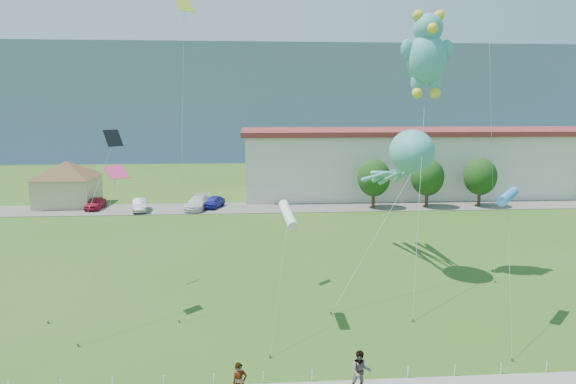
{
  "coord_description": "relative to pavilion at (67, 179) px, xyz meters",
  "views": [
    {
      "loc": [
        -3.41,
        -20.62,
        11.16
      ],
      "look_at": [
        -1.31,
        8.0,
        6.32
      ],
      "focal_mm": 32.0,
      "sensor_mm": 36.0,
      "label": 1
    }
  ],
  "objects": [
    {
      "name": "warehouse",
      "position": [
        50.0,
        6.0,
        1.1
      ],
      "size": [
        61.0,
        15.0,
        8.2
      ],
      "color": "beige",
      "rests_on": "ground"
    },
    {
      "name": "tree_near",
      "position": [
        34.0,
        -4.0,
        0.36
      ],
      "size": [
        3.6,
        3.6,
        5.47
      ],
      "color": "#3F2B19",
      "rests_on": "ground"
    },
    {
      "name": "small_kite_cyan",
      "position": [
        33.69,
        -33.73,
        3.51
      ],
      "size": [
        1.98,
        5.77,
        7.01
      ],
      "color": "#3185DD",
      "rests_on": "ground"
    },
    {
      "name": "parked_car_silver",
      "position": [
        8.75,
        -3.95,
        -2.3
      ],
      "size": [
        2.11,
        4.23,
        1.33
      ],
      "primitive_type": "imported",
      "rotation": [
        0.0,
        0.0,
        0.18
      ],
      "color": "#A9ABB0",
      "rests_on": "parking_strip"
    },
    {
      "name": "tree_mid",
      "position": [
        40.0,
        -4.0,
        0.36
      ],
      "size": [
        3.6,
        3.6,
        5.47
      ],
      "color": "#3F2B19",
      "rests_on": "ground"
    },
    {
      "name": "pedestrian_right",
      "position": [
        24.76,
        -40.35,
        -2.09
      ],
      "size": [
        0.85,
        0.68,
        1.67
      ],
      "primitive_type": "imported",
      "rotation": [
        0.0,
        0.0,
        -0.06
      ],
      "color": "gray",
      "rests_on": "sidewalk"
    },
    {
      "name": "pedestrian_left",
      "position": [
        20.07,
        -40.82,
        -2.12
      ],
      "size": [
        0.68,
        0.57,
        1.61
      ],
      "primitive_type": "imported",
      "rotation": [
        0.0,
        0.0,
        0.36
      ],
      "color": "gray",
      "rests_on": "sidewalk"
    },
    {
      "name": "parked_car_white",
      "position": [
        14.8,
        -3.46,
        -2.26
      ],
      "size": [
        2.86,
        5.15,
        1.41
      ],
      "primitive_type": "imported",
      "rotation": [
        0.0,
        0.0,
        -0.19
      ],
      "color": "white",
      "rests_on": "parking_strip"
    },
    {
      "name": "small_kite_yellow",
      "position": [
        16.83,
        -27.91,
        11.58
      ],
      "size": [
        1.29,
        6.69,
        17.39
      ],
      "color": "#B8CC30",
      "rests_on": "ground"
    },
    {
      "name": "pavilion",
      "position": [
        0.0,
        0.0,
        0.0
      ],
      "size": [
        9.2,
        9.2,
        5.0
      ],
      "color": "tan",
      "rests_on": "ground"
    },
    {
      "name": "teddy_bear_kite",
      "position": [
        31.9,
        -25.67,
        11.5
      ],
      "size": [
        4.72,
        9.32,
        17.11
      ],
      "color": "teal",
      "rests_on": "ground"
    },
    {
      "name": "small_kite_black",
      "position": [
        12.0,
        -27.23,
        5.19
      ],
      "size": [
        2.93,
        6.82,
        9.64
      ],
      "color": "black",
      "rests_on": "ground"
    },
    {
      "name": "parking_strip",
      "position": [
        24.0,
        -3.0,
        -2.99
      ],
      "size": [
        70.0,
        6.0,
        0.06
      ],
      "primitive_type": "cube",
      "color": "#59544C",
      "rests_on": "ground"
    },
    {
      "name": "small_kite_pink",
      "position": [
        13.39,
        -31.58,
        3.95
      ],
      "size": [
        1.79,
        4.98,
        8.14
      ],
      "color": "#D42F6A",
      "rests_on": "ground"
    },
    {
      "name": "small_kite_white",
      "position": [
        22.43,
        -33.36,
        2.66
      ],
      "size": [
        1.4,
        5.06,
        6.15
      ],
      "color": "white",
      "rests_on": "ground"
    },
    {
      "name": "tree_far",
      "position": [
        46.0,
        -4.0,
        0.36
      ],
      "size": [
        3.6,
        3.6,
        5.47
      ],
      "color": "#3F2B19",
      "rests_on": "ground"
    },
    {
      "name": "rope_fence",
      "position": [
        24.0,
        -39.3,
        -2.77
      ],
      "size": [
        26.05,
        0.05,
        0.5
      ],
      "color": "white",
      "rests_on": "ground"
    },
    {
      "name": "parked_car_blue",
      "position": [
        16.48,
        -2.63,
        -2.33
      ],
      "size": [
        2.64,
        4.0,
        1.26
      ],
      "primitive_type": "imported",
      "rotation": [
        0.0,
        0.0,
        -0.34
      ],
      "color": "navy",
      "rests_on": "parking_strip"
    },
    {
      "name": "ground",
      "position": [
        24.0,
        -38.0,
        -3.02
      ],
      "size": [
        160.0,
        160.0,
        0.0
      ],
      "primitive_type": "plane",
      "color": "#315618",
      "rests_on": "ground"
    },
    {
      "name": "hill_ridge",
      "position": [
        24.0,
        82.0,
        9.48
      ],
      "size": [
        160.0,
        50.0,
        25.0
      ],
      "primitive_type": "cube",
      "color": "slate",
      "rests_on": "ground"
    },
    {
      "name": "parked_car_red",
      "position": [
        3.69,
        -2.52,
        -2.33
      ],
      "size": [
        1.69,
        3.81,
        1.27
      ],
      "primitive_type": "imported",
      "rotation": [
        0.0,
        0.0,
        -0.05
      ],
      "color": "#AE152D",
      "rests_on": "parking_strip"
    },
    {
      "name": "octopus_kite",
      "position": [
        30.93,
        -24.99,
        4.42
      ],
      "size": [
        7.57,
        13.52,
        9.66
      ],
      "color": "teal",
      "rests_on": "ground"
    }
  ]
}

